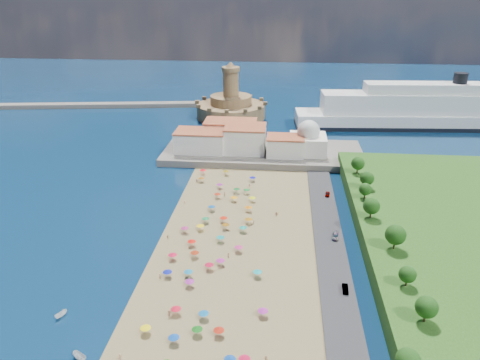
# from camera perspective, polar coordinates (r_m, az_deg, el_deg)

# --- Properties ---
(ground) EXTENTS (700.00, 700.00, 0.00)m
(ground) POSITION_cam_1_polar(r_m,az_deg,el_deg) (149.49, -2.44, -6.49)
(ground) COLOR #071938
(ground) RESTS_ON ground
(terrace) EXTENTS (90.00, 36.00, 3.00)m
(terrace) POSITION_cam_1_polar(r_m,az_deg,el_deg) (214.51, 2.81, 3.31)
(terrace) COLOR #59544C
(terrace) RESTS_ON ground
(jetty) EXTENTS (18.00, 70.00, 2.40)m
(jetty) POSITION_cam_1_polar(r_m,az_deg,el_deg) (249.56, -1.88, 6.09)
(jetty) COLOR #59544C
(jetty) RESTS_ON ground
(breakwater) EXTENTS (199.03, 34.77, 2.60)m
(breakwater) POSITION_cam_1_polar(r_m,az_deg,el_deg) (318.13, -18.82, 8.60)
(breakwater) COLOR #59544C
(breakwater) RESTS_ON ground
(waterfront_buildings) EXTENTS (57.00, 29.00, 11.00)m
(waterfront_buildings) POSITION_cam_1_polar(r_m,az_deg,el_deg) (213.99, -0.66, 5.09)
(waterfront_buildings) COLOR silver
(waterfront_buildings) RESTS_ON terrace
(domed_building) EXTENTS (16.00, 16.00, 15.00)m
(domed_building) POSITION_cam_1_polar(r_m,az_deg,el_deg) (210.36, 8.29, 4.84)
(domed_building) COLOR silver
(domed_building) RESTS_ON terrace
(fortress) EXTENTS (40.00, 40.00, 32.40)m
(fortress) POSITION_cam_1_polar(r_m,az_deg,el_deg) (276.83, -1.11, 8.96)
(fortress) COLOR olive
(fortress) RESTS_ON ground
(cruise_ship) EXTENTS (137.04, 29.08, 29.70)m
(cruise_ship) POSITION_cam_1_polar(r_m,az_deg,el_deg) (275.16, 21.22, 7.79)
(cruise_ship) COLOR black
(cruise_ship) RESTS_ON ground
(beach_parasols) EXTENTS (31.68, 117.52, 2.20)m
(beach_parasols) POSITION_cam_1_polar(r_m,az_deg,el_deg) (140.05, -3.18, -7.68)
(beach_parasols) COLOR gray
(beach_parasols) RESTS_ON beach
(beachgoers) EXTENTS (34.28, 95.65, 1.90)m
(beachgoers) POSITION_cam_1_polar(r_m,az_deg,el_deg) (147.16, -3.22, -6.51)
(beachgoers) COLOR tan
(beachgoers) RESTS_ON beach
(moored_boats) EXTENTS (13.53, 16.44, 1.58)m
(moored_boats) POSITION_cam_1_polar(r_m,az_deg,el_deg) (114.96, -19.77, -17.87)
(moored_boats) COLOR white
(moored_boats) RESTS_ON ground
(parked_cars) EXTENTS (2.71, 62.31, 1.42)m
(parked_cars) POSITION_cam_1_polar(r_m,az_deg,el_deg) (148.76, 11.52, -6.53)
(parked_cars) COLOR gray
(parked_cars) RESTS_ON promenade
(hillside_trees) EXTENTS (12.29, 106.17, 7.24)m
(hillside_trees) POSITION_cam_1_polar(r_m,az_deg,el_deg) (141.53, 16.90, -4.81)
(hillside_trees) COLOR #382314
(hillside_trees) RESTS_ON hillside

